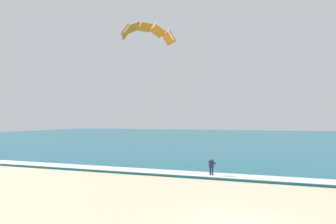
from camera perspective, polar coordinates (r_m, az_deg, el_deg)
sea at (r=83.89m, az=18.83°, el=-4.68°), size 200.00×120.00×0.20m
surf_foam at (r=25.19m, az=16.78°, el=-11.81°), size 200.00×2.08×0.04m
surfboard at (r=25.46m, az=8.22°, el=-12.20°), size 0.75×1.46×0.09m
kitesurfer at (r=25.32m, az=8.23°, el=-10.16°), size 0.60×0.59×1.69m
kite_primary at (r=37.60m, az=-3.99°, el=15.05°), size 11.61×10.52×15.41m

